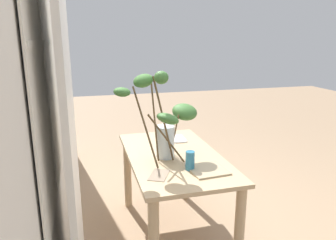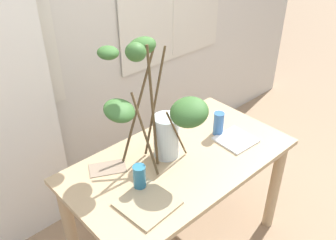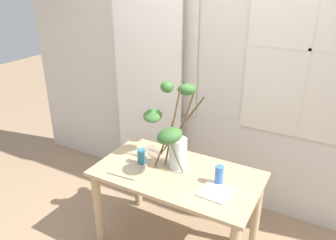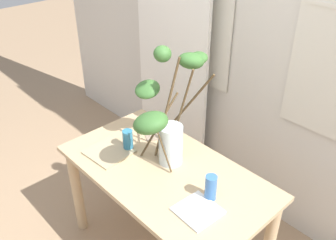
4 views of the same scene
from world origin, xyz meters
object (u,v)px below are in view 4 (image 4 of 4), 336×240
(dining_table, at_px, (165,187))
(plate_square_right, at_px, (198,211))
(drinking_glass_blue_right, at_px, (211,187))
(vase_with_branches, at_px, (167,114))
(plate_square_left, at_px, (109,152))
(drinking_glass_blue_left, at_px, (128,140))

(dining_table, xyz_separation_m, plate_square_right, (0.37, -0.11, 0.15))
(drinking_glass_blue_right, bearing_deg, vase_with_branches, 170.50)
(plate_square_left, bearing_deg, dining_table, 21.81)
(drinking_glass_blue_left, height_order, plate_square_right, drinking_glass_blue_left)
(plate_square_left, height_order, plate_square_right, same)
(drinking_glass_blue_left, xyz_separation_m, plate_square_left, (-0.05, -0.12, -0.06))
(dining_table, distance_m, vase_with_branches, 0.47)
(dining_table, bearing_deg, drinking_glass_blue_right, 2.96)
(plate_square_right, bearing_deg, dining_table, 164.02)
(drinking_glass_blue_left, bearing_deg, vase_with_branches, 25.96)
(dining_table, relative_size, plate_square_left, 5.19)
(dining_table, bearing_deg, plate_square_left, -158.19)
(vase_with_branches, xyz_separation_m, drinking_glass_blue_right, (0.42, -0.07, -0.24))
(plate_square_left, bearing_deg, vase_with_branches, 38.90)
(dining_table, distance_m, plate_square_left, 0.42)
(drinking_glass_blue_left, bearing_deg, plate_square_right, -6.27)
(vase_with_branches, distance_m, drinking_glass_blue_right, 0.49)
(vase_with_branches, bearing_deg, drinking_glass_blue_left, -154.04)
(drinking_glass_blue_right, bearing_deg, dining_table, -177.04)
(drinking_glass_blue_right, distance_m, plate_square_left, 0.73)
(vase_with_branches, bearing_deg, dining_table, -49.19)
(drinking_glass_blue_left, bearing_deg, dining_table, 5.36)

